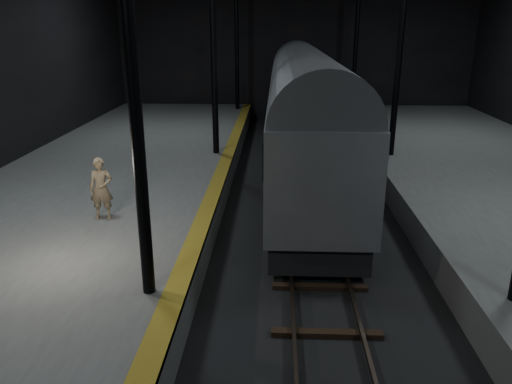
{
  "coord_description": "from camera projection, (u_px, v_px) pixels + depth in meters",
  "views": [
    {
      "loc": [
        -1.14,
        -13.25,
        6.39
      ],
      "look_at": [
        -1.69,
        -0.28,
        2.0
      ],
      "focal_mm": 35.0,
      "sensor_mm": 36.0,
      "label": 1
    }
  ],
  "objects": [
    {
      "name": "track",
      "position": [
        314.0,
        252.0,
        14.52
      ],
      "size": [
        2.4,
        43.0,
        0.24
      ],
      "color": "#3F3328",
      "rests_on": "ground"
    },
    {
      "name": "train",
      "position": [
        304.0,
        109.0,
        21.12
      ],
      "size": [
        2.98,
        19.91,
        5.32
      ],
      "color": "#A6A8AE",
      "rests_on": "ground"
    },
    {
      "name": "woman",
      "position": [
        101.0,
        189.0,
        14.3
      ],
      "size": [
        0.71,
        0.52,
        1.81
      ],
      "primitive_type": "imported",
      "rotation": [
        0.0,
        0.0,
        0.15
      ],
      "color": "#957E5B",
      "rests_on": "platform_left"
    },
    {
      "name": "platform_left",
      "position": [
        60.0,
        234.0,
        14.68
      ],
      "size": [
        9.0,
        43.8,
        1.0
      ],
      "primitive_type": "cube",
      "color": "#51514F",
      "rests_on": "ground"
    },
    {
      "name": "tactile_strip",
      "position": [
        202.0,
        221.0,
        14.35
      ],
      "size": [
        0.5,
        43.8,
        0.01
      ],
      "primitive_type": "cube",
      "color": "brown",
      "rests_on": "platform_left"
    },
    {
      "name": "ground",
      "position": [
        314.0,
        255.0,
        14.54
      ],
      "size": [
        44.0,
        44.0,
        0.0
      ],
      "primitive_type": "plane",
      "color": "black",
      "rests_on": "ground"
    }
  ]
}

